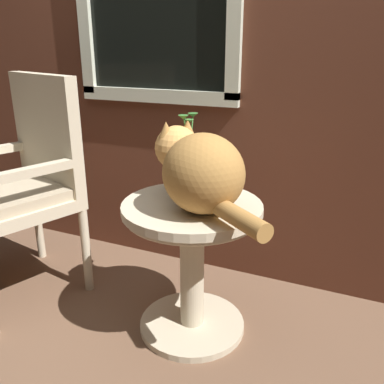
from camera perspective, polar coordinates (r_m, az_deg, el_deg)
ground_plane at (r=1.93m, az=-4.96°, el=-18.80°), size 6.00×6.00×0.00m
back_wall at (r=2.13m, az=3.02°, el=22.40°), size 4.00×0.07×2.60m
wicker_side_table at (r=1.74m, az=0.00°, el=-7.60°), size 0.57×0.57×0.60m
wicker_chair at (r=2.17m, az=-22.54°, el=1.82°), size 0.70×0.69×1.08m
cat at (r=1.56m, az=1.05°, el=3.08°), size 0.58×0.47×0.32m
pewter_vase_with_ivy at (r=1.76m, az=-0.24°, el=3.17°), size 0.14×0.14×0.34m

